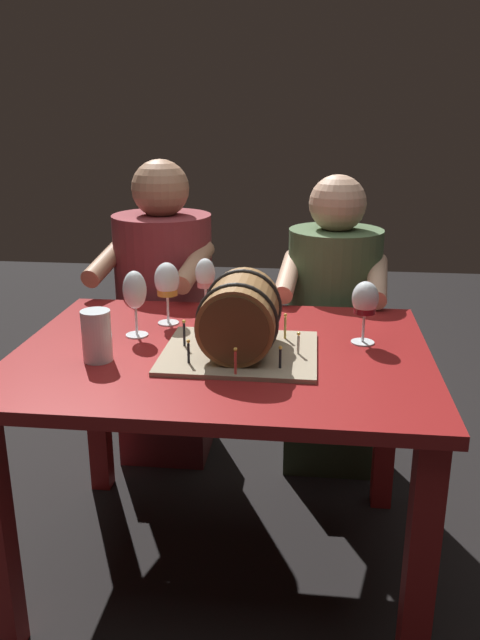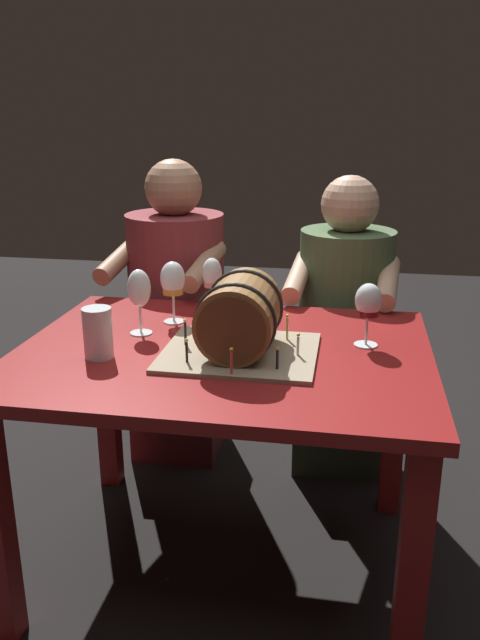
% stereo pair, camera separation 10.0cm
% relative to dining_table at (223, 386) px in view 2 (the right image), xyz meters
% --- Properties ---
extents(ground_plane, '(8.00, 8.00, 0.00)m').
position_rel_dining_table_xyz_m(ground_plane, '(0.00, 0.00, -0.61)').
color(ground_plane, black).
extents(dining_table, '(1.16, 0.90, 0.72)m').
position_rel_dining_table_xyz_m(dining_table, '(0.00, 0.00, 0.00)').
color(dining_table, maroon).
rests_on(dining_table, ground).
extents(barrel_cake, '(0.42, 0.37, 0.22)m').
position_rel_dining_table_xyz_m(barrel_cake, '(0.05, -0.03, 0.22)').
color(barrel_cake, gray).
rests_on(barrel_cake, dining_table).
extents(wine_glass_rose, '(0.07, 0.07, 0.19)m').
position_rel_dining_table_xyz_m(wine_glass_rose, '(-0.10, 0.31, 0.25)').
color(wine_glass_rose, white).
rests_on(wine_glass_rose, dining_table).
extents(wine_glass_red, '(0.08, 0.08, 0.18)m').
position_rel_dining_table_xyz_m(wine_glass_red, '(0.40, 0.10, 0.24)').
color(wine_glass_red, white).
rests_on(wine_glass_red, dining_table).
extents(wine_glass_amber, '(0.08, 0.08, 0.20)m').
position_rel_dining_table_xyz_m(wine_glass_amber, '(-0.20, 0.21, 0.25)').
color(wine_glass_amber, white).
rests_on(wine_glass_amber, dining_table).
extents(wine_glass_empty, '(0.07, 0.07, 0.20)m').
position_rel_dining_table_xyz_m(wine_glass_empty, '(-0.27, 0.09, 0.25)').
color(wine_glass_empty, white).
rests_on(wine_glass_empty, dining_table).
extents(beer_pint, '(0.08, 0.08, 0.14)m').
position_rel_dining_table_xyz_m(beer_pint, '(-0.32, -0.12, 0.18)').
color(beer_pint, white).
rests_on(beer_pint, dining_table).
extents(person_seated_left, '(0.45, 0.53, 1.20)m').
position_rel_dining_table_xyz_m(person_seated_left, '(-0.33, 0.69, -0.03)').
color(person_seated_left, '#4C1B1E').
rests_on(person_seated_left, ground).
extents(person_seated_right, '(0.41, 0.49, 1.15)m').
position_rel_dining_table_xyz_m(person_seated_right, '(0.33, 0.69, -0.07)').
color(person_seated_right, '#2A3A24').
rests_on(person_seated_right, ground).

